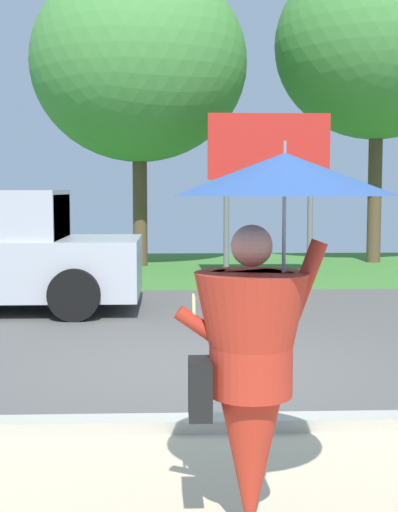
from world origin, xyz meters
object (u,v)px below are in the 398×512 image
at_px(monk_pedestrian, 260,326).
at_px(tree_center_back, 139,64).
at_px(tree_left_far, 378,45).
at_px(roadside_billboard, 269,159).

distance_m(monk_pedestrian, tree_center_back, 14.89).
bearing_deg(tree_left_far, monk_pedestrian, -108.00).
relative_size(monk_pedestrian, tree_center_back, 0.29).
distance_m(monk_pedestrian, tree_left_far, 16.36).
distance_m(roadside_billboard, tree_center_back, 4.60).
xyz_separation_m(roadside_billboard, tree_center_back, (-2.85, 2.68, 2.42)).
bearing_deg(monk_pedestrian, tree_center_back, 93.17).
distance_m(monk_pedestrian, roadside_billboard, 11.86).
relative_size(monk_pedestrian, tree_left_far, 0.27).
height_order(monk_pedestrian, tree_left_far, tree_left_far).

